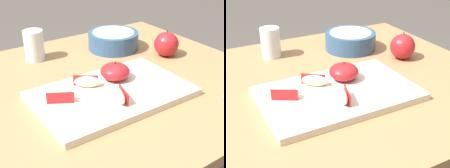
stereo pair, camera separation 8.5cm
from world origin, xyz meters
TOP-DOWN VIEW (x-y plane):
  - dining_table at (0.00, 0.00)m, footprint 1.14×0.85m
  - cutting_board at (0.04, -0.09)m, footprint 0.42×0.27m
  - apple_half_skin_up at (0.09, -0.04)m, footprint 0.09×0.09m
  - apple_wedge_front at (0.03, -0.15)m, footprint 0.05×0.08m
  - apple_wedge_left at (-0.00, -0.03)m, footprint 0.07×0.06m
  - apple_wedge_back at (-0.10, -0.06)m, footprint 0.08×0.06m
  - whole_apple_crimson at (0.37, 0.04)m, footprint 0.09×0.09m
  - ceramic_fruit_bowl at (0.26, 0.21)m, footprint 0.19×0.19m
  - drinking_glass_water at (-0.03, 0.28)m, footprint 0.07×0.07m

SIDE VIEW (x-z plane):
  - dining_table at x=0.00m, z-range 0.26..1.00m
  - cutting_board at x=0.04m, z-range 0.74..0.76m
  - ceramic_fruit_bowl at x=0.26m, z-range 0.74..0.81m
  - apple_wedge_front at x=0.03m, z-range 0.76..0.79m
  - apple_wedge_left at x=0.00m, z-range 0.76..0.79m
  - apple_wedge_back at x=-0.10m, z-range 0.76..0.79m
  - apple_half_skin_up at x=0.09m, z-range 0.76..0.81m
  - whole_apple_crimson at x=0.37m, z-range 0.74..0.83m
  - drinking_glass_water at x=-0.03m, z-range 0.74..0.85m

